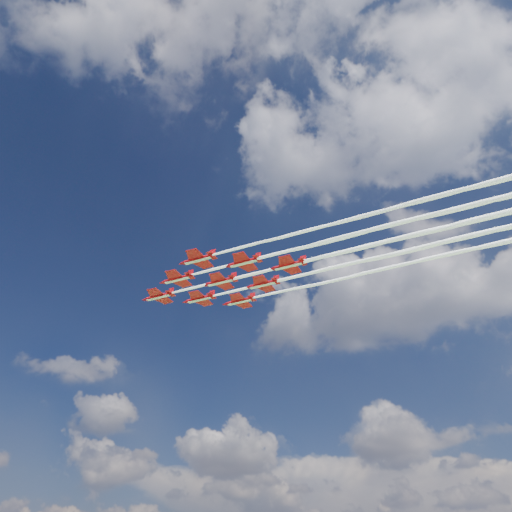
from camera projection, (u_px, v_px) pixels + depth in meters
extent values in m
cylinder|color=#A80911|center=(159.00, 296.00, 148.48)|extent=(8.23, 1.55, 1.13)
cone|color=#A80911|center=(144.00, 300.00, 150.23)|extent=(2.10, 1.23, 1.13)
cone|color=#A80911|center=(172.00, 293.00, 146.84)|extent=(1.59, 1.10, 1.02)
ellipsoid|color=black|center=(153.00, 296.00, 149.44)|extent=(2.17, 1.04, 0.73)
cube|color=#A80911|center=(160.00, 296.00, 148.28)|extent=(3.76, 9.57, 0.14)
cube|color=#A80911|center=(170.00, 294.00, 147.08)|extent=(1.62, 3.75, 0.12)
cube|color=#A80911|center=(171.00, 291.00, 147.53)|extent=(1.64, 0.23, 1.84)
cube|color=silver|center=(159.00, 298.00, 148.20)|extent=(7.71, 1.32, 0.12)
cylinder|color=#A80911|center=(177.00, 279.00, 140.19)|extent=(8.23, 1.55, 1.13)
cone|color=#A80911|center=(162.00, 283.00, 141.94)|extent=(2.10, 1.23, 1.13)
cone|color=#A80911|center=(192.00, 275.00, 138.54)|extent=(1.59, 1.10, 1.02)
ellipsoid|color=black|center=(171.00, 279.00, 141.15)|extent=(2.17, 1.04, 0.73)
cube|color=#A80911|center=(179.00, 279.00, 139.98)|extent=(3.76, 9.57, 0.14)
cube|color=#A80911|center=(190.00, 276.00, 138.79)|extent=(1.62, 3.75, 0.12)
cube|color=#A80911|center=(191.00, 273.00, 139.23)|extent=(1.64, 0.23, 1.84)
cube|color=silver|center=(177.00, 280.00, 139.90)|extent=(7.71, 1.32, 0.12)
cylinder|color=#A80911|center=(200.00, 299.00, 149.69)|extent=(8.23, 1.55, 1.13)
cone|color=#A80911|center=(185.00, 302.00, 151.44)|extent=(2.10, 1.23, 1.13)
cone|color=#A80911|center=(214.00, 295.00, 148.04)|extent=(1.59, 1.10, 1.02)
ellipsoid|color=black|center=(194.00, 299.00, 150.65)|extent=(2.17, 1.04, 0.73)
cube|color=#A80911|center=(201.00, 299.00, 149.48)|extent=(3.76, 9.57, 0.14)
cube|color=#A80911|center=(211.00, 296.00, 148.29)|extent=(1.62, 3.75, 0.12)
cube|color=#A80911|center=(212.00, 293.00, 148.73)|extent=(1.64, 0.23, 1.84)
cube|color=silver|center=(199.00, 300.00, 149.40)|extent=(7.71, 1.32, 0.12)
cylinder|color=#A80911|center=(198.00, 259.00, 131.89)|extent=(8.23, 1.55, 1.13)
cone|color=#A80911|center=(182.00, 264.00, 133.64)|extent=(2.10, 1.23, 1.13)
cone|color=#A80911|center=(214.00, 255.00, 130.25)|extent=(1.59, 1.10, 1.02)
ellipsoid|color=black|center=(192.00, 259.00, 132.85)|extent=(2.17, 1.04, 0.73)
cube|color=#A80911|center=(200.00, 259.00, 131.69)|extent=(3.76, 9.57, 0.14)
cube|color=#A80911|center=(212.00, 256.00, 130.49)|extent=(1.62, 3.75, 0.12)
cube|color=#A80911|center=(213.00, 253.00, 130.94)|extent=(1.64, 0.23, 1.84)
cube|color=silver|center=(198.00, 261.00, 131.61)|extent=(7.71, 1.32, 0.12)
cylinder|color=#A80911|center=(220.00, 282.00, 141.39)|extent=(8.23, 1.55, 1.13)
cone|color=#A80911|center=(205.00, 285.00, 143.14)|extent=(2.10, 1.23, 1.13)
cone|color=#A80911|center=(235.00, 278.00, 139.75)|extent=(1.59, 1.10, 1.02)
ellipsoid|color=black|center=(214.00, 282.00, 142.35)|extent=(2.17, 1.04, 0.73)
cube|color=#A80911|center=(222.00, 281.00, 141.19)|extent=(3.76, 9.57, 0.14)
cube|color=#A80911|center=(233.00, 278.00, 139.99)|extent=(1.62, 3.75, 0.12)
cube|color=#A80911|center=(234.00, 275.00, 140.44)|extent=(1.64, 0.23, 1.84)
cube|color=silver|center=(220.00, 283.00, 141.11)|extent=(7.71, 1.32, 0.12)
cylinder|color=#A80911|center=(240.00, 301.00, 150.89)|extent=(8.23, 1.55, 1.13)
cone|color=#A80911|center=(225.00, 304.00, 152.64)|extent=(2.10, 1.23, 1.13)
cone|color=#A80911|center=(254.00, 298.00, 149.25)|extent=(1.59, 1.10, 1.02)
ellipsoid|color=black|center=(234.00, 301.00, 151.85)|extent=(2.17, 1.04, 0.73)
cube|color=#A80911|center=(241.00, 301.00, 150.69)|extent=(3.76, 9.57, 0.14)
cube|color=#A80911|center=(252.00, 298.00, 149.49)|extent=(1.62, 3.75, 0.12)
cube|color=#A80911|center=(253.00, 296.00, 149.94)|extent=(1.64, 0.23, 1.84)
cube|color=silver|center=(240.00, 303.00, 150.61)|extent=(7.71, 1.32, 0.12)
cylinder|color=#A80911|center=(244.00, 262.00, 133.10)|extent=(8.23, 1.55, 1.13)
cone|color=#A80911|center=(227.00, 266.00, 134.85)|extent=(2.10, 1.23, 1.13)
cone|color=#A80911|center=(260.00, 258.00, 131.45)|extent=(1.59, 1.10, 1.02)
ellipsoid|color=black|center=(237.00, 262.00, 134.05)|extent=(2.17, 1.04, 0.73)
cube|color=#A80911|center=(245.00, 262.00, 132.89)|extent=(3.76, 9.57, 0.14)
cube|color=#A80911|center=(258.00, 259.00, 131.70)|extent=(1.62, 3.75, 0.12)
cube|color=#A80911|center=(258.00, 256.00, 132.14)|extent=(1.64, 0.23, 1.84)
cube|color=silver|center=(244.00, 264.00, 132.81)|extent=(7.71, 1.32, 0.12)
cylinder|color=#A80911|center=(263.00, 284.00, 142.60)|extent=(8.23, 1.55, 1.13)
cone|color=#A80911|center=(246.00, 288.00, 144.35)|extent=(2.10, 1.23, 1.13)
cone|color=#A80911|center=(278.00, 281.00, 140.95)|extent=(1.59, 1.10, 1.02)
ellipsoid|color=black|center=(256.00, 284.00, 143.55)|extent=(2.17, 1.04, 0.73)
cube|color=#A80911|center=(264.00, 284.00, 142.39)|extent=(3.76, 9.57, 0.14)
cube|color=#A80911|center=(276.00, 281.00, 141.20)|extent=(1.62, 3.75, 0.12)
cube|color=#A80911|center=(276.00, 278.00, 141.64)|extent=(1.64, 0.23, 1.84)
cube|color=silver|center=(263.00, 286.00, 142.31)|extent=(7.71, 1.32, 0.12)
cylinder|color=#A80911|center=(288.00, 265.00, 134.30)|extent=(8.23, 1.55, 1.13)
cone|color=#A80911|center=(271.00, 269.00, 136.05)|extent=(2.10, 1.23, 1.13)
cone|color=#A80911|center=(305.00, 261.00, 132.65)|extent=(1.59, 1.10, 1.02)
ellipsoid|color=black|center=(281.00, 265.00, 135.26)|extent=(2.17, 1.04, 0.73)
cube|color=#A80911|center=(290.00, 265.00, 134.10)|extent=(3.76, 9.57, 0.14)
cube|color=#A80911|center=(303.00, 262.00, 132.90)|extent=(1.62, 3.75, 0.12)
cube|color=#A80911|center=(303.00, 259.00, 133.34)|extent=(1.64, 0.23, 1.84)
cube|color=silver|center=(288.00, 267.00, 134.01)|extent=(7.71, 1.32, 0.12)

